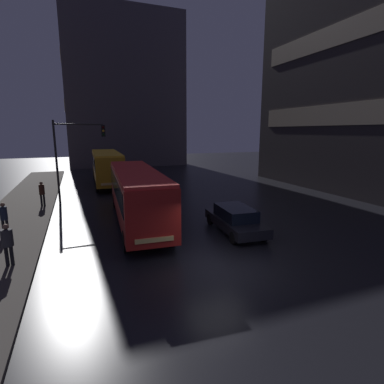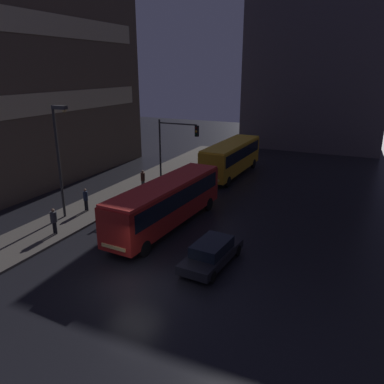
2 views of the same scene
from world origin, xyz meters
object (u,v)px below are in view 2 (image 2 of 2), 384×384
Objects in this scene: bus_near at (167,200)px; pedestrian_mid at (86,198)px; pedestrian_near at (54,219)px; car_taxi at (212,253)px; traffic_light_main at (173,143)px; street_lamp_sidewalk at (60,146)px; pedestrian_far at (143,178)px; bus_far at (231,155)px.

bus_near reaches higher than pedestrian_mid.
pedestrian_mid is (-0.92, 4.20, -0.04)m from pedestrian_near.
traffic_light_main is (-8.12, 10.99, 3.57)m from car_taxi.
car_taxi is 13.10m from street_lamp_sidewalk.
pedestrian_near is 0.97× the size of pedestrian_far.
bus_far reaches higher than pedestrian_near.
pedestrian_mid is (-6.53, -14.59, -0.92)m from bus_far.
bus_far is at bearing -118.38° from pedestrian_mid.
bus_near is at bearing -65.55° from traffic_light_main.
pedestrian_far is 0.22× the size of street_lamp_sidewalk.
street_lamp_sidewalk is at bearing 68.23° from bus_far.
bus_far is 1.34× the size of street_lamp_sidewalk.
bus_near is 6.41× the size of pedestrian_far.
car_taxi is 14.23m from pedestrian_far.
bus_near is 14.45m from bus_far.
bus_near is 8.48m from traffic_light_main.
pedestrian_mid is (-11.67, 3.42, 0.44)m from car_taxi.
street_lamp_sidewalk is (-3.98, -9.18, 1.11)m from traffic_light_main.
street_lamp_sidewalk reaches higher than traffic_light_main.
bus_near is 2.36× the size of car_taxi.
pedestrian_near is at bearing 74.89° from bus_far.
pedestrian_near is at bearing -116.59° from pedestrian_far.
bus_near reaches higher than pedestrian_far.
pedestrian_far is at bearing -149.84° from traffic_light_main.
traffic_light_main is at bearing 5.05° from pedestrian_far.
bus_near is 6.60× the size of pedestrian_near.
car_taxi is 2.80× the size of pedestrian_near.
street_lamp_sidewalk reaches higher than bus_near.
traffic_light_main is (-2.98, -7.02, 2.22)m from bus_far.
pedestrian_near is at bearing -62.38° from street_lamp_sidewalk.
traffic_light_main reaches higher than pedestrian_near.
bus_far is 5.96× the size of pedestrian_far.
bus_far is 17.94m from street_lamp_sidewalk.
pedestrian_far reaches higher than pedestrian_mid.
traffic_light_main reaches higher than bus_near.
street_lamp_sidewalk is at bearing -113.46° from traffic_light_main.
bus_near is 6.06m from car_taxi.
street_lamp_sidewalk reaches higher than pedestrian_far.
bus_far reaches higher than pedestrian_mid.
traffic_light_main is at bearing 66.54° from street_lamp_sidewalk.
bus_near reaches higher than pedestrian_near.
pedestrian_far reaches higher than pedestrian_near.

